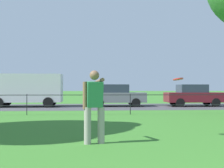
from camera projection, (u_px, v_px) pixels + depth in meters
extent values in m
cube|color=#424247|center=(117.00, 106.00, 20.68)|extent=(80.00, 7.39, 0.01)
cylinder|color=black|center=(27.00, 105.00, 13.98)|extent=(0.04, 0.04, 1.00)
cylinder|color=black|center=(130.00, 104.00, 14.38)|extent=(0.04, 0.04, 1.00)
cylinder|color=black|center=(130.00, 105.00, 14.38)|extent=(39.41, 0.03, 0.03)
cylinder|color=black|center=(130.00, 95.00, 14.39)|extent=(39.41, 0.03, 0.03)
cylinder|color=gray|center=(88.00, 126.00, 6.72)|extent=(0.16, 0.16, 0.84)
cylinder|color=gray|center=(101.00, 125.00, 6.82)|extent=(0.16, 0.16, 0.84)
cube|color=#2D7F4C|center=(94.00, 94.00, 6.78)|extent=(0.42, 0.35, 0.60)
sphere|color=brown|center=(94.00, 75.00, 6.79)|extent=(0.22, 0.22, 0.22)
cylinder|color=brown|center=(99.00, 81.00, 7.14)|extent=(0.24, 0.63, 0.15)
cylinder|color=brown|center=(85.00, 95.00, 6.71)|extent=(0.09, 0.09, 0.62)
cylinder|color=red|center=(178.00, 79.00, 7.74)|extent=(0.38, 0.38, 0.07)
cube|color=silver|center=(25.00, 88.00, 20.30)|extent=(5.01, 1.98, 1.90)
cube|color=#283342|center=(55.00, 83.00, 20.46)|extent=(0.13, 1.67, 0.76)
cylinder|color=black|center=(52.00, 101.00, 21.35)|extent=(0.68, 0.24, 0.68)
cylinder|color=black|center=(48.00, 102.00, 19.49)|extent=(0.68, 0.24, 0.68)
cylinder|color=black|center=(6.00, 101.00, 21.10)|extent=(0.68, 0.24, 0.68)
cube|color=slate|center=(116.00, 97.00, 20.76)|extent=(4.01, 1.73, 0.68)
cube|color=#2D3847|center=(114.00, 89.00, 20.75)|extent=(1.91, 1.53, 0.56)
cylinder|color=black|center=(132.00, 102.00, 21.66)|extent=(0.60, 0.20, 0.60)
cylinder|color=black|center=(136.00, 103.00, 20.06)|extent=(0.60, 0.20, 0.60)
cylinder|color=black|center=(98.00, 102.00, 21.45)|extent=(0.60, 0.20, 0.60)
cylinder|color=black|center=(99.00, 103.00, 19.84)|extent=(0.60, 0.20, 0.60)
cube|color=maroon|center=(194.00, 97.00, 20.98)|extent=(4.03, 1.78, 0.68)
cube|color=#2D3847|center=(192.00, 89.00, 20.98)|extent=(1.93, 1.56, 0.56)
cylinder|color=black|center=(207.00, 102.00, 21.86)|extent=(0.60, 0.21, 0.60)
cylinder|color=black|center=(216.00, 103.00, 20.25)|extent=(0.60, 0.21, 0.60)
cylinder|color=black|center=(174.00, 102.00, 21.70)|extent=(0.60, 0.21, 0.60)
cylinder|color=black|center=(180.00, 103.00, 20.09)|extent=(0.60, 0.21, 0.60)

